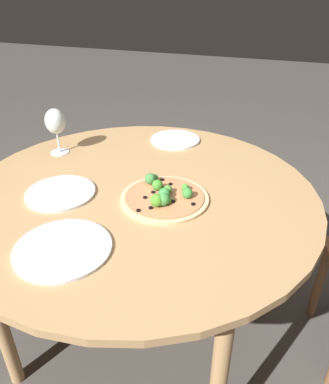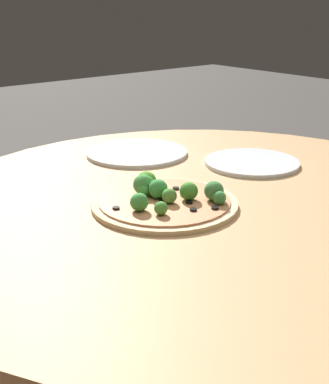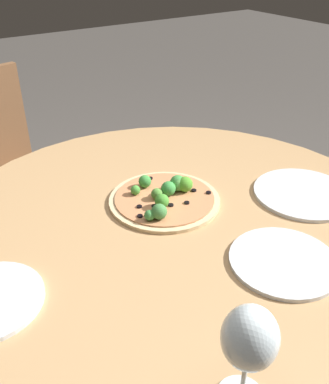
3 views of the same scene
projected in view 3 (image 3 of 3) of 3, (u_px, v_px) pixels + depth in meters
dining_table at (177, 246)px, 1.09m from camera, size 1.24×1.24×0.71m
chair at (4, 174)px, 1.78m from camera, size 0.47×0.47×0.87m
pizza at (165, 197)px, 1.14m from camera, size 0.30×0.30×0.06m
wine_glass at (250, 340)px, 0.59m from camera, size 0.08×0.08×0.19m
plate_near at (284, 261)px, 0.93m from camera, size 0.24×0.24×0.01m
plate_far at (304, 193)px, 1.17m from camera, size 0.27×0.27×0.01m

